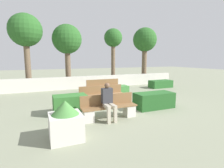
# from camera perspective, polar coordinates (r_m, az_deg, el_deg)

# --- Properties ---
(ground_plane) EXTENTS (60.00, 60.00, 0.00)m
(ground_plane) POSITION_cam_1_polar(r_m,az_deg,el_deg) (8.85, 4.14, -6.03)
(ground_plane) COLOR gray
(perimeter_wall) EXTENTS (13.90, 0.30, 0.89)m
(perimeter_wall) POSITION_cam_1_polar(r_m,az_deg,el_deg) (13.30, -5.65, 0.75)
(perimeter_wall) COLOR beige
(perimeter_wall) RESTS_ON ground_plane
(bench_front) EXTENTS (2.08, 0.49, 0.87)m
(bench_front) POSITION_cam_1_polar(r_m,az_deg,el_deg) (6.48, -0.90, -8.21)
(bench_front) COLOR brown
(bench_front) RESTS_ON ground_plane
(bench_left_side) EXTENTS (2.16, 0.49, 0.87)m
(bench_left_side) POSITION_cam_1_polar(r_m,az_deg,el_deg) (11.08, -2.70, -1.24)
(bench_left_side) COLOR brown
(bench_left_side) RESTS_ON ground_plane
(bench_right_side) EXTENTS (2.20, 0.49, 0.87)m
(bench_right_side) POSITION_cam_1_polar(r_m,az_deg,el_deg) (8.54, -3.19, -4.13)
(bench_right_side) COLOR brown
(bench_right_side) RESTS_ON ground_plane
(person_seated_man) EXTENTS (0.38, 0.64, 1.33)m
(person_seated_man) POSITION_cam_1_polar(r_m,az_deg,el_deg) (6.22, -1.21, -5.23)
(person_seated_man) COLOR #B2A893
(person_seated_man) RESTS_ON ground_plane
(hedge_block_near_left) EXTENTS (1.75, 0.81, 0.69)m
(hedge_block_near_left) POSITION_cam_1_polar(r_m,az_deg,el_deg) (8.04, 13.54, -5.19)
(hedge_block_near_left) COLOR #235623
(hedge_block_near_left) RESTS_ON ground_plane
(hedge_block_near_right) EXTENTS (2.12, 0.67, 0.59)m
(hedge_block_near_right) POSITION_cam_1_polar(r_m,az_deg,el_deg) (10.15, -0.46, -2.42)
(hedge_block_near_right) COLOR #3D7A38
(hedge_block_near_right) RESTS_ON ground_plane
(hedge_block_mid_left) EXTENTS (1.30, 0.76, 0.75)m
(hedge_block_mid_left) POSITION_cam_1_polar(r_m,az_deg,el_deg) (7.22, -13.48, -6.48)
(hedge_block_mid_left) COLOR #33702D
(hedge_block_mid_left) RESTS_ON ground_plane
(hedge_block_mid_right) EXTENTS (1.72, 0.83, 0.55)m
(hedge_block_mid_right) POSITION_cam_1_polar(r_m,az_deg,el_deg) (13.76, 15.58, 0.03)
(hedge_block_mid_right) COLOR #286028
(hedge_block_mid_right) RESTS_ON ground_plane
(planter_corner_left) EXTENTS (0.86, 0.86, 1.08)m
(planter_corner_left) POSITION_cam_1_polar(r_m,az_deg,el_deg) (5.00, -14.89, -11.71)
(planter_corner_left) COLOR beige
(planter_corner_left) RESTS_ON ground_plane
(tree_leftmost) EXTENTS (2.21, 2.21, 5.20)m
(tree_leftmost) POSITION_cam_1_polar(r_m,az_deg,el_deg) (13.63, -26.42, 15.04)
(tree_leftmost) COLOR brown
(tree_leftmost) RESTS_ON ground_plane
(tree_center_left) EXTENTS (2.18, 2.18, 4.72)m
(tree_center_left) POSITION_cam_1_polar(r_m,az_deg,el_deg) (13.89, -14.47, 13.62)
(tree_center_left) COLOR brown
(tree_center_left) RESTS_ON ground_plane
(tree_center_right) EXTENTS (1.48, 1.48, 4.60)m
(tree_center_right) POSITION_cam_1_polar(r_m,az_deg,el_deg) (14.65, 0.38, 14.03)
(tree_center_right) COLOR brown
(tree_center_right) RESTS_ON ground_plane
(tree_rightmost) EXTENTS (2.05, 2.05, 4.83)m
(tree_rightmost) POSITION_cam_1_polar(r_m,az_deg,el_deg) (15.85, 10.66, 13.57)
(tree_rightmost) COLOR brown
(tree_rightmost) RESTS_ON ground_plane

